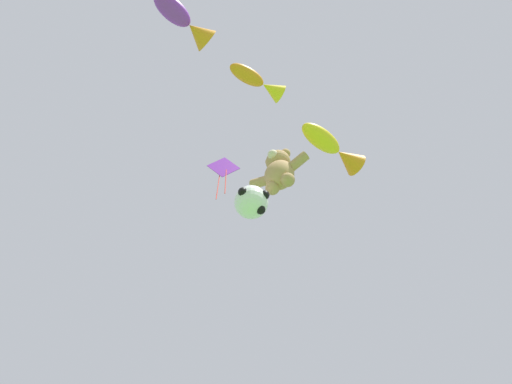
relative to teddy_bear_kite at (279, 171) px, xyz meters
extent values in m
ellipsoid|color=tan|center=(0.00, 0.01, -0.25)|extent=(0.89, 0.76, 1.09)
sphere|color=tan|center=(0.00, 0.01, 0.55)|extent=(0.75, 0.75, 0.75)
sphere|color=beige|center=(0.00, -0.31, 0.50)|extent=(0.31, 0.31, 0.31)
sphere|color=tan|center=(-0.27, 0.01, 0.85)|extent=(0.31, 0.31, 0.31)
cylinder|color=tan|center=(-0.65, 0.01, -0.06)|extent=(0.65, 0.29, 0.51)
sphere|color=tan|center=(-0.24, 0.01, -0.77)|extent=(0.40, 0.40, 0.40)
sphere|color=tan|center=(0.27, 0.01, 0.85)|extent=(0.31, 0.31, 0.31)
cylinder|color=tan|center=(0.65, 0.01, -0.06)|extent=(0.65, 0.29, 0.51)
sphere|color=tan|center=(0.24, 0.01, -0.77)|extent=(0.40, 0.40, 0.40)
sphere|color=white|center=(-0.75, -0.29, -1.49)|extent=(0.91, 0.91, 0.91)
sphere|color=black|center=(-0.33, -0.29, -1.49)|extent=(0.26, 0.26, 0.26)
sphere|color=black|center=(-0.84, 0.00, -1.20)|extent=(0.26, 0.26, 0.26)
sphere|color=black|center=(-0.75, -0.70, -1.56)|extent=(0.26, 0.26, 0.26)
sphere|color=black|center=(-0.55, -0.14, -1.83)|extent=(0.26, 0.26, 0.26)
ellipsoid|color=yellow|center=(1.39, 0.24, 1.07)|extent=(1.07, 1.56, 0.52)
cone|color=orange|center=(1.77, 1.28, 1.07)|extent=(0.99, 1.00, 0.77)
sphere|color=black|center=(1.24, -0.20, 1.21)|extent=(0.14, 0.14, 0.14)
ellipsoid|color=orange|center=(0.58, -2.68, 0.81)|extent=(0.88, 1.15, 0.38)
cone|color=yellow|center=(0.96, -1.95, 0.81)|extent=(0.76, 0.77, 0.56)
sphere|color=black|center=(0.43, -2.98, 0.91)|extent=(0.10, 0.10, 0.10)
ellipsoid|color=purple|center=(-0.12, -5.18, 0.76)|extent=(0.84, 1.24, 0.48)
cone|color=orange|center=(0.11, -4.33, 0.76)|extent=(0.84, 0.79, 0.70)
cube|color=purple|center=(-2.09, 0.00, 2.33)|extent=(0.93, 0.71, 1.14)
cylinder|color=red|center=(-2.24, 0.02, 1.16)|extent=(0.03, 0.05, 1.61)
cylinder|color=red|center=(-1.95, 0.01, 1.23)|extent=(0.03, 0.09, 1.47)
camera|label=1|loc=(3.05, -6.14, -12.78)|focal=35.00mm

